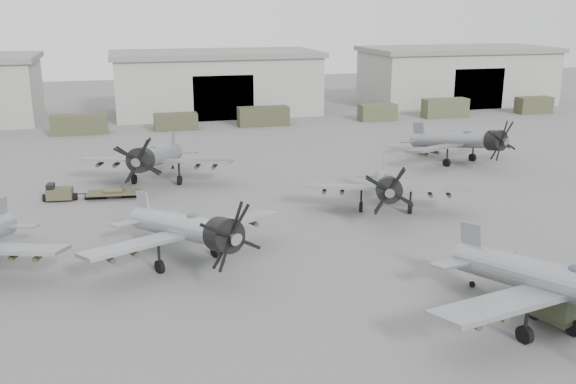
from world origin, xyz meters
The scene contains 15 objects.
ground centered at (0.00, 0.00, 0.00)m, with size 220.00×220.00×0.00m, color #595957.
hangar_center centered at (0.00, 61.96, 4.37)m, with size 29.00×14.80×8.70m.
hangar_right centered at (38.00, 61.96, 4.37)m, with size 29.00×14.80×8.70m.
support_truck_2 centered at (-18.32, 50.00, 1.17)m, with size 6.54×2.20×2.35m, color #3F422B.
support_truck_3 centered at (-6.88, 50.00, 1.01)m, with size 5.30×2.20×2.02m, color #3C3F29.
support_truck_4 centered at (4.25, 50.00, 1.21)m, with size 6.49×2.20×2.42m, color #3A3C27.
support_truck_5 centered at (19.95, 50.00, 1.10)m, with size 4.98×2.20×2.19m, color #454A30.
support_truck_6 centered at (29.95, 50.00, 1.29)m, with size 6.28×2.20×2.57m, color #454B31.
support_truck_7 centered at (43.99, 50.00, 1.15)m, with size 5.07×2.20×2.31m, color #41432C.
aircraft_near_1 centered at (5.79, -6.84, 2.50)m, with size 13.85×12.46×5.50m.
aircraft_mid_1 centered at (-10.05, 5.88, 2.30)m, with size 12.34×11.20×5.06m.
aircraft_mid_2 centered at (5.13, 12.26, 2.18)m, with size 11.88×10.72×4.80m.
aircraft_far_0 centered at (-10.85, 24.61, 2.41)m, with size 13.16×11.86×5.29m.
aircraft_far_1 centered at (18.32, 24.72, 2.30)m, with size 12.50×11.29×5.05m.
tug_trailer centered at (-16.96, 21.53, 0.54)m, with size 7.24×2.06×1.44m.
Camera 1 is at (-13.36, -29.78, 14.79)m, focal length 40.00 mm.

